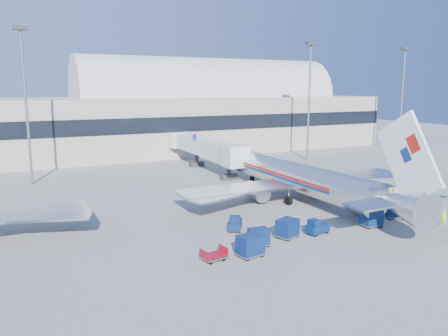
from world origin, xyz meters
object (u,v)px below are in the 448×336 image
cart_train_c (250,245)px  cart_solo_near (371,218)px  tug_right (365,207)px  mast_east (310,84)px  cart_train_a (287,228)px  cart_solo_far (395,210)px  ramp_worker (443,218)px  airliner_main (302,178)px  tug_lead (317,227)px  jetbridge_near (201,146)px  mast_far_east (403,85)px  cart_train_b (259,237)px  cart_open_red (214,256)px  barrier_mid (382,192)px  barrier_near (363,195)px  tug_left (235,223)px  mast_west (24,83)px  barrier_far (400,190)px

cart_train_c → cart_solo_near: size_ratio=1.12×
tug_right → cart_train_c: size_ratio=1.20×
tug_right → cart_solo_near: size_ratio=1.34×
mast_east → tug_right: size_ratio=8.05×
cart_train_a → cart_solo_far: bearing=-21.3°
tug_right → ramp_worker: ramp_worker is taller
airliner_main → tug_lead: (-6.31, -11.21, -2.23)m
mast_east → tug_lead: bearing=-125.6°
jetbridge_near → mast_far_east: mast_far_east is taller
mast_far_east → tug_lead: bearing=-144.4°
tug_lead → cart_train_b: (-6.79, -0.36, 0.17)m
cart_train_a → cart_train_c: bearing=-176.6°
cart_train_a → cart_solo_near: 9.69m
cart_open_red → barrier_mid: bearing=10.3°
airliner_main → jetbridge_near: bearing=95.2°
cart_train_c → cart_open_red: size_ratio=1.08×
cart_train_a → airliner_main: bearing=27.2°
barrier_near → airliner_main: bearing=162.6°
mast_east → tug_left: size_ratio=8.43×
tug_lead → cart_solo_near: bearing=-15.5°
tug_left → ramp_worker: ramp_worker is taller
tug_lead → barrier_near: bearing=21.2°
airliner_main → tug_lead: airliner_main is taller
jetbridge_near → mast_west: size_ratio=1.22×
barrier_near → tug_left: 21.34m
mast_far_east → barrier_near: 48.57m
cart_solo_far → mast_far_east: bearing=76.0°
mast_west → cart_train_a: size_ratio=9.08×
barrier_far → cart_train_c: (-29.62, -10.90, 0.55)m
cart_train_a → jetbridge_near: bearing=57.7°
barrier_near → cart_train_b: (-21.10, -9.06, 0.41)m
tug_right → cart_train_a: 12.79m
barrier_near → cart_open_red: size_ratio=1.38×
airliner_main → cart_solo_near: airliner_main is taller
tug_lead → mast_east: bearing=44.3°
mast_west → cart_train_b: size_ratio=11.33×
tug_right → cart_solo_far: 3.24m
barrier_far → cart_train_c: size_ratio=1.28×
cart_solo_far → airliner_main: bearing=147.1°
airliner_main → ramp_worker: size_ratio=21.50×
cart_solo_far → barrier_near: bearing=101.7°
barrier_mid → cart_train_c: size_ratio=1.28×
barrier_far → ramp_worker: ramp_worker is taller
cart_open_red → tug_lead: bearing=-1.1°
cart_train_c → cart_solo_near: (15.14, 1.58, -0.04)m
tug_right → cart_train_c: 18.76m
cart_train_a → ramp_worker: 16.99m
mast_east → cart_train_b: bearing=-131.8°
cart_solo_far → cart_train_b: bearing=-143.4°
mast_east → tug_left: (-32.92, -32.17, -14.08)m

